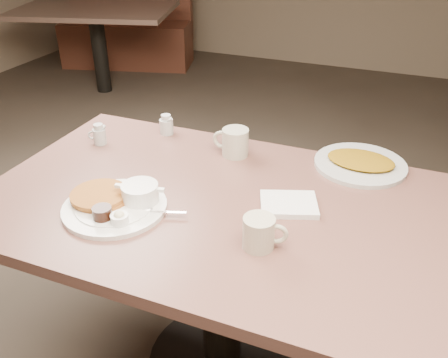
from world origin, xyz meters
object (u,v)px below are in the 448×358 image
at_px(diner_table, 222,245).
at_px(creamer_left, 99,135).
at_px(coffee_mug_near, 260,232).
at_px(coffee_mug_far, 234,142).
at_px(hash_plate, 360,163).
at_px(creamer_right, 166,125).
at_px(booth_back_left, 125,26).
at_px(main_plate, 117,202).

height_order(diner_table, creamer_left, creamer_left).
xyz_separation_m(coffee_mug_near, creamer_left, (-0.76, 0.37, -0.01)).
relative_size(diner_table, coffee_mug_far, 10.95).
bearing_deg(hash_plate, diner_table, -132.84).
distance_m(diner_table, coffee_mug_near, 0.32).
bearing_deg(creamer_right, coffee_mug_near, -43.73).
bearing_deg(booth_back_left, hash_plate, -45.50).
distance_m(diner_table, creamer_left, 0.65).
bearing_deg(coffee_mug_far, diner_table, -76.07).
relative_size(diner_table, creamer_right, 18.75).
bearing_deg(creamer_left, main_plate, -48.90).
bearing_deg(hash_plate, coffee_mug_far, -169.43).
distance_m(creamer_left, creamer_right, 0.26).
distance_m(main_plate, coffee_mug_near, 0.45).
xyz_separation_m(creamer_left, hash_plate, (0.94, 0.19, -0.02)).
height_order(creamer_left, hash_plate, creamer_left).
bearing_deg(coffee_mug_near, diner_table, 137.05).
xyz_separation_m(diner_table, main_plate, (-0.28, -0.15, 0.19)).
relative_size(creamer_right, hash_plate, 0.24).
relative_size(diner_table, hash_plate, 4.54).
bearing_deg(booth_back_left, creamer_left, -58.78).
xyz_separation_m(hash_plate, booth_back_left, (-2.76, 2.81, -0.35)).
bearing_deg(main_plate, coffee_mug_far, 66.35).
bearing_deg(creamer_right, coffee_mug_far, -12.35).
bearing_deg(creamer_right, main_plate, -77.89).
xyz_separation_m(diner_table, coffee_mug_near, (0.18, -0.16, 0.22)).
xyz_separation_m(coffee_mug_far, creamer_left, (-0.50, -0.11, -0.01)).
height_order(creamer_left, booth_back_left, booth_back_left).
distance_m(diner_table, hash_plate, 0.56).
height_order(coffee_mug_far, booth_back_left, booth_back_left).
height_order(coffee_mug_near, hash_plate, coffee_mug_near).
height_order(coffee_mug_far, creamer_left, coffee_mug_far).
xyz_separation_m(creamer_left, creamer_right, (0.19, 0.18, -0.00)).
distance_m(coffee_mug_far, hash_plate, 0.45).
relative_size(creamer_left, creamer_right, 1.00).
bearing_deg(hash_plate, main_plate, -139.84).
relative_size(hash_plate, booth_back_left, 0.18).
relative_size(diner_table, main_plate, 3.72).
height_order(main_plate, coffee_mug_near, coffee_mug_near).
distance_m(creamer_left, hash_plate, 0.96).
xyz_separation_m(main_plate, creamer_right, (-0.11, 0.52, 0.01)).
distance_m(diner_table, creamer_right, 0.58).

